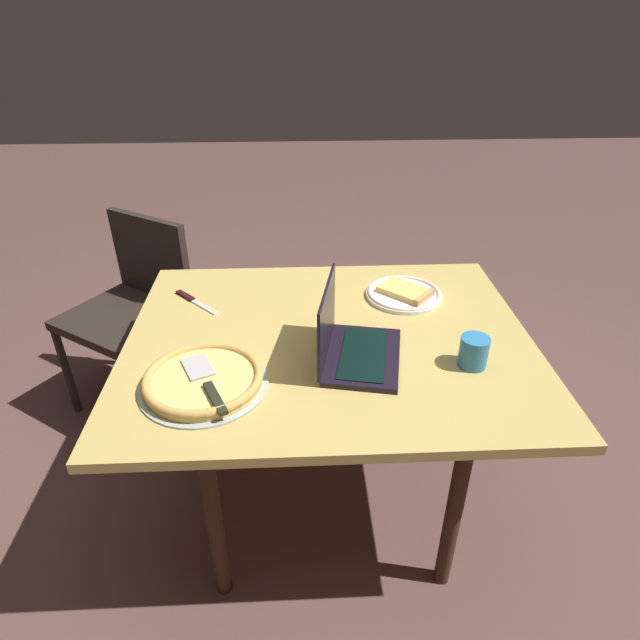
{
  "coord_description": "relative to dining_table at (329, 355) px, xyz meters",
  "views": [
    {
      "loc": [
        0.09,
        1.38,
        1.63
      ],
      "look_at": [
        0.03,
        0.02,
        0.81
      ],
      "focal_mm": 29.6,
      "sensor_mm": 36.0,
      "label": 1
    }
  ],
  "objects": [
    {
      "name": "ground_plane",
      "position": [
        0.0,
        0.0,
        -0.66
      ],
      "size": [
        12.0,
        12.0,
        0.0
      ],
      "primitive_type": "plane",
      "color": "brown"
    },
    {
      "name": "chair_near",
      "position": [
        0.81,
        -0.67,
        -0.16
      ],
      "size": [
        0.61,
        0.61,
        0.85
      ],
      "color": "black",
      "rests_on": "ground_plane"
    },
    {
      "name": "dining_table",
      "position": [
        0.0,
        0.0,
        0.0
      ],
      "size": [
        1.26,
        1.01,
        0.73
      ],
      "color": "tan",
      "rests_on": "ground_plane"
    },
    {
      "name": "drink_cup",
      "position": [
        -0.4,
        0.17,
        0.12
      ],
      "size": [
        0.08,
        0.08,
        0.09
      ],
      "color": "teal",
      "rests_on": "dining_table"
    },
    {
      "name": "table_knife",
      "position": [
        0.46,
        -0.25,
        0.07
      ],
      "size": [
        0.17,
        0.18,
        0.01
      ],
      "color": "#B5BABA",
      "rests_on": "dining_table"
    },
    {
      "name": "laptop",
      "position": [
        -0.05,
        0.12,
        0.12
      ],
      "size": [
        0.27,
        0.34,
        0.23
      ],
      "color": "black",
      "rests_on": "dining_table"
    },
    {
      "name": "pizza_plate",
      "position": [
        -0.28,
        -0.24,
        0.08
      ],
      "size": [
        0.27,
        0.27,
        0.04
      ],
      "color": "white",
      "rests_on": "dining_table"
    },
    {
      "name": "pizza_tray",
      "position": [
        0.36,
        0.23,
        0.09
      ],
      "size": [
        0.35,
        0.35,
        0.04
      ],
      "color": "#9EA8A5",
      "rests_on": "dining_table"
    }
  ]
}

